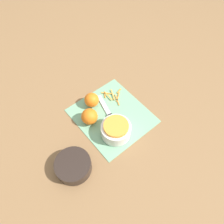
# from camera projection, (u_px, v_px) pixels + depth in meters

# --- Properties ---
(ground_plane) EXTENTS (4.00, 4.00, 0.00)m
(ground_plane) POSITION_uv_depth(u_px,v_px,m) (112.00, 116.00, 1.12)
(ground_plane) COLOR olive
(cutting_board) EXTENTS (0.37, 0.34, 0.01)m
(cutting_board) POSITION_uv_depth(u_px,v_px,m) (112.00, 116.00, 1.11)
(cutting_board) COLOR #75AD84
(cutting_board) RESTS_ON ground_plane
(bowl_speckled) EXTENTS (0.14, 0.14, 0.08)m
(bowl_speckled) POSITION_uv_depth(u_px,v_px,m) (116.00, 130.00, 1.02)
(bowl_speckled) COLOR silver
(bowl_speckled) RESTS_ON cutting_board
(bowl_dark) EXTENTS (0.16, 0.16, 0.06)m
(bowl_dark) POSITION_uv_depth(u_px,v_px,m) (73.00, 166.00, 0.94)
(bowl_dark) COLOR black
(bowl_dark) RESTS_ON ground_plane
(knife) EXTENTS (0.25, 0.08, 0.02)m
(knife) POSITION_uv_depth(u_px,v_px,m) (112.00, 119.00, 1.09)
(knife) COLOR black
(knife) RESTS_ON cutting_board
(orange_left) EXTENTS (0.08, 0.08, 0.08)m
(orange_left) POSITION_uv_depth(u_px,v_px,m) (89.00, 117.00, 1.06)
(orange_left) COLOR orange
(orange_left) RESTS_ON cutting_board
(orange_right) EXTENTS (0.08, 0.08, 0.08)m
(orange_right) POSITION_uv_depth(u_px,v_px,m) (92.00, 100.00, 1.12)
(orange_right) COLOR orange
(orange_right) RESTS_ON cutting_board
(peel_pile) EXTENTS (0.13, 0.11, 0.01)m
(peel_pile) POSITION_uv_depth(u_px,v_px,m) (113.00, 96.00, 1.18)
(peel_pile) COLOR orange
(peel_pile) RESTS_ON cutting_board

